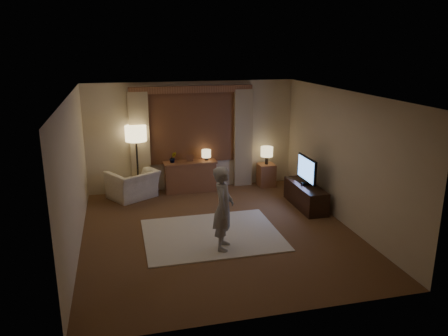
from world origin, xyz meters
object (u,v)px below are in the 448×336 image
object	(u,v)px
person	(223,208)
tv_stand	(305,196)
armchair	(133,184)
sideboard	(190,177)
side_table	(266,175)

from	to	relation	value
person	tv_stand	bearing A→B (deg)	-34.77
armchair	tv_stand	xyz separation A→B (m)	(3.62, -1.48, -0.08)
sideboard	tv_stand	distance (m)	2.80
sideboard	tv_stand	size ratio (longest dim) A/B	0.86
sideboard	person	size ratio (longest dim) A/B	0.82
sideboard	side_table	distance (m)	1.91
sideboard	side_table	xyz separation A→B (m)	(1.91, -0.05, -0.07)
armchair	tv_stand	distance (m)	3.91
sideboard	side_table	world-z (taller)	sideboard
armchair	side_table	size ratio (longest dim) A/B	1.79
tv_stand	person	size ratio (longest dim) A/B	0.95
person	sideboard	bearing A→B (deg)	20.97
armchair	person	bearing A→B (deg)	83.64
side_table	tv_stand	xyz separation A→B (m)	(0.35, -1.60, -0.03)
side_table	person	size ratio (longest dim) A/B	0.38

